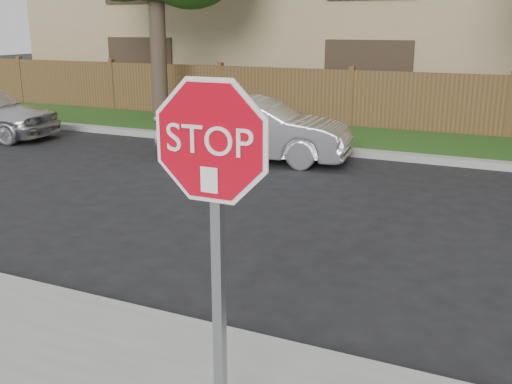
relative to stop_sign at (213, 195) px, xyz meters
The scene contains 6 objects.
ground 2.57m from the stop_sign, 54.95° to the left, with size 90.00×90.00×0.00m, color black.
far_curb 9.84m from the stop_sign, 83.84° to the left, with size 70.00×0.30×0.15m, color gray.
grass_strip 11.47m from the stop_sign, 84.74° to the left, with size 70.00×3.00×0.12m, color #1E4714.
fence 12.96m from the stop_sign, 85.39° to the left, with size 70.00×0.12×1.60m, color #4C361A.
stop_sign is the anchor object (origin of this frame).
sedan_left 9.18m from the stop_sign, 113.89° to the left, with size 1.40×4.00×1.32m, color silver.
Camera 1 is at (0.61, -4.39, 2.79)m, focal length 42.00 mm.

